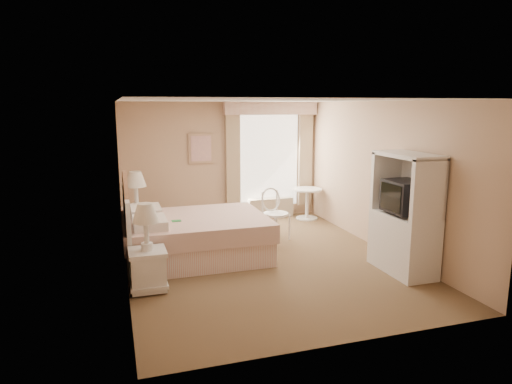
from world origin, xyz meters
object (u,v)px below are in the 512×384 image
object	(u,v)px
bed	(189,235)
armoire	(405,224)
nightstand_near	(148,259)
round_table	(307,199)
cafe_chair	(274,209)
nightstand_far	(137,216)

from	to	relation	value
bed	armoire	distance (m)	3.33
bed	nightstand_near	xyz separation A→B (m)	(-0.73, -1.14, 0.06)
round_table	armoire	size ratio (longest dim) A/B	0.38
cafe_chair	round_table	bearing A→B (deg)	23.07
round_table	cafe_chair	world-z (taller)	cafe_chair
round_table	armoire	world-z (taller)	armoire
bed	armoire	xyz separation A→B (m)	(2.93, -1.55, 0.35)
nightstand_far	armoire	world-z (taller)	armoire
bed	nightstand_near	distance (m)	1.35
armoire	nightstand_near	bearing A→B (deg)	173.61
cafe_chair	nightstand_near	bearing A→B (deg)	-165.38
nightstand_near	armoire	world-z (taller)	armoire
nightstand_far	cafe_chair	distance (m)	2.48
bed	round_table	bearing A→B (deg)	32.22
nightstand_near	armoire	bearing A→B (deg)	-6.39
round_table	cafe_chair	xyz separation A→B (m)	(-1.19, -1.18, 0.10)
nightstand_near	cafe_chair	size ratio (longest dim) A/B	1.23
round_table	cafe_chair	distance (m)	1.68
bed	nightstand_near	size ratio (longest dim) A/B	1.93
bed	round_table	distance (m)	3.39
nightstand_far	bed	bearing A→B (deg)	-59.12
nightstand_far	round_table	bearing A→B (deg)	9.32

